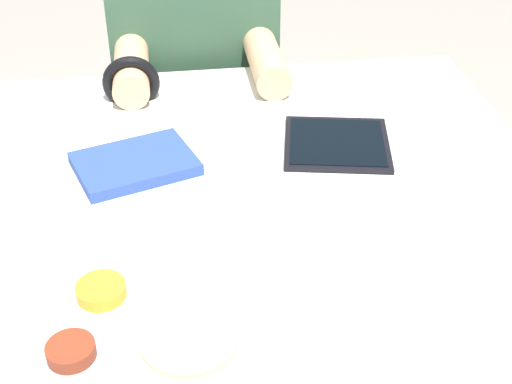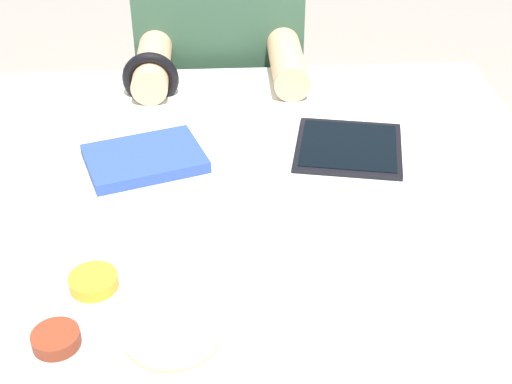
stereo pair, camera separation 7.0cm
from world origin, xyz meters
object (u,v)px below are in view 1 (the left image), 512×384
thali_tray (138,337)px  red_notebook (135,165)px  person_diner (196,99)px  tablet_device (337,143)px

thali_tray → red_notebook: 0.39m
thali_tray → person_diner: person_diner is taller
person_diner → tablet_device: bearing=-66.0°
tablet_device → person_diner: person_diner is taller
thali_tray → person_diner: (0.13, 0.90, -0.14)m
thali_tray → red_notebook: thali_tray is taller
red_notebook → tablet_device: (0.35, 0.03, -0.00)m
red_notebook → thali_tray: bearing=-89.7°
red_notebook → person_diner: bearing=75.6°
tablet_device → person_diner: bearing=114.0°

